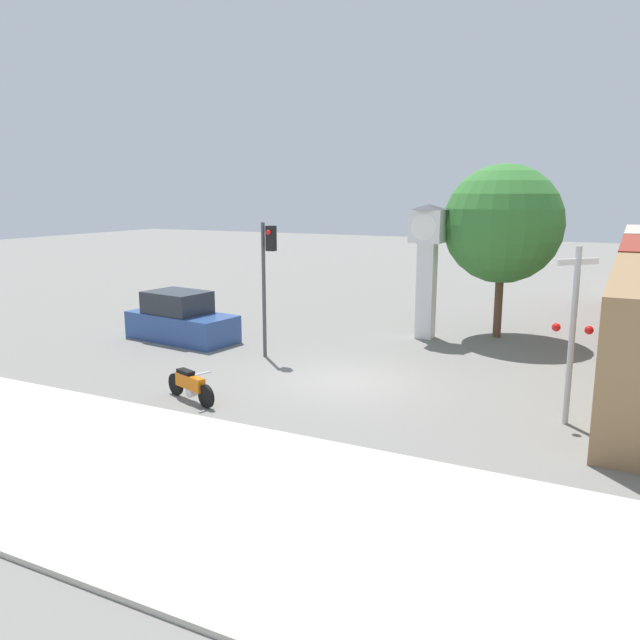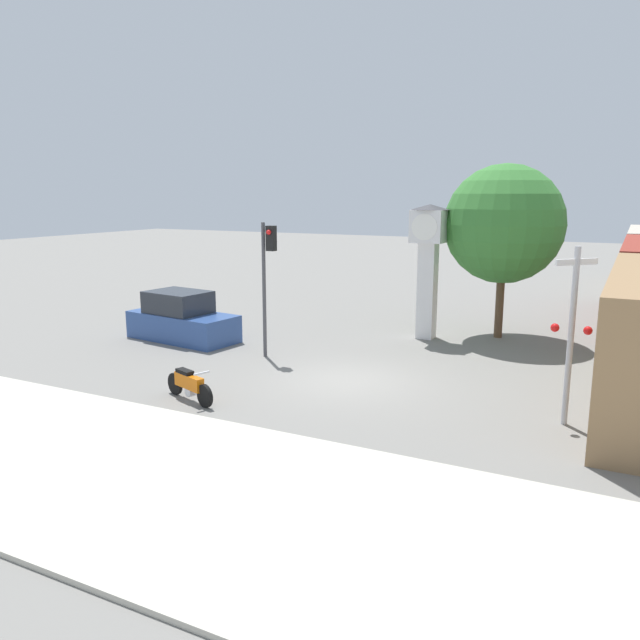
# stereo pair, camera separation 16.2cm
# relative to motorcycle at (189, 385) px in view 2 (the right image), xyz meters

# --- Properties ---
(ground_plane) EXTENTS (120.00, 120.00, 0.00)m
(ground_plane) POSITION_rel_motorcycle_xyz_m (2.92, 3.44, -0.43)
(ground_plane) COLOR slate
(sidewalk_strip) EXTENTS (36.00, 6.00, 0.10)m
(sidewalk_strip) POSITION_rel_motorcycle_xyz_m (2.92, -4.00, -0.38)
(sidewalk_strip) COLOR #BCB7A8
(sidewalk_strip) RESTS_ON ground_plane
(motorcycle) EXTENTS (1.95, 0.81, 0.90)m
(motorcycle) POSITION_rel_motorcycle_xyz_m (0.00, 0.00, 0.00)
(motorcycle) COLOR black
(motorcycle) RESTS_ON ground_plane
(clock_tower) EXTENTS (1.41, 1.41, 4.94)m
(clock_tower) POSITION_rel_motorcycle_xyz_m (3.27, 9.80, 2.85)
(clock_tower) COLOR white
(clock_tower) RESTS_ON ground_plane
(traffic_light) EXTENTS (0.50, 0.35, 4.41)m
(traffic_light) POSITION_rel_motorcycle_xyz_m (-0.52, 4.78, 2.60)
(traffic_light) COLOR #47474C
(traffic_light) RESTS_ON ground_plane
(railroad_crossing_signal) EXTENTS (0.90, 0.82, 4.17)m
(railroad_crossing_signal) POSITION_rel_motorcycle_xyz_m (8.91, 2.65, 1.83)
(railroad_crossing_signal) COLOR #B7B7BC
(railroad_crossing_signal) RESTS_ON ground_plane
(street_tree) EXTENTS (4.33, 4.33, 6.39)m
(street_tree) POSITION_rel_motorcycle_xyz_m (5.67, 11.15, 3.79)
(street_tree) COLOR brown
(street_tree) RESTS_ON ground_plane
(parked_car) EXTENTS (4.40, 2.32, 1.80)m
(parked_car) POSITION_rel_motorcycle_xyz_m (-4.69, 5.45, 0.32)
(parked_car) COLOR #2D4C8C
(parked_car) RESTS_ON ground_plane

